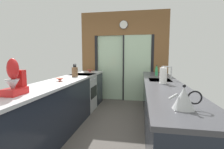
{
  "coord_description": "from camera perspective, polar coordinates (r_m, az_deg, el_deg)",
  "views": [
    {
      "loc": [
        0.53,
        -2.62,
        1.36
      ],
      "look_at": [
        -0.09,
        0.88,
        0.97
      ],
      "focal_mm": 26.19,
      "sensor_mm": 36.0,
      "label": 1
    }
  ],
  "objects": [
    {
      "name": "knife_block",
      "position": [
        3.66,
        -12.85,
        0.94
      ],
      "size": [
        0.08,
        0.14,
        0.28
      ],
      "color": "brown",
      "rests_on": "left_counter_run"
    },
    {
      "name": "mixing_bowl_far",
      "position": [
        4.67,
        -7.7,
        1.3
      ],
      "size": [
        0.18,
        0.18,
        0.07
      ],
      "color": "#BC4C38",
      "rests_on": "left_counter_run"
    },
    {
      "name": "kettle",
      "position": [
        1.5,
        23.82,
        -7.55
      ],
      "size": [
        0.27,
        0.18,
        0.21
      ],
      "color": "#B7BABC",
      "rests_on": "right_counter_run"
    },
    {
      "name": "sink_faucet",
      "position": [
        3.22,
        19.43,
        1.24
      ],
      "size": [
        0.19,
        0.02,
        0.26
      ],
      "color": "#B7BABC",
      "rests_on": "right_counter_run"
    },
    {
      "name": "right_counter_run",
      "position": [
        3.08,
        17.0,
        -10.92
      ],
      "size": [
        0.62,
        3.8,
        0.92
      ],
      "color": "#1E232D",
      "rests_on": "ground_plane"
    },
    {
      "name": "back_wall_unit",
      "position": [
        5.05,
        4.08,
        8.14
      ],
      "size": [
        2.64,
        0.12,
        2.7
      ],
      "color": "brown",
      "rests_on": "ground_plane"
    },
    {
      "name": "mixing_bowl_mid",
      "position": [
        3.06,
        -17.73,
        -1.64
      ],
      "size": [
        0.15,
        0.15,
        0.06
      ],
      "color": "#BC4C38",
      "rests_on": "left_counter_run"
    },
    {
      "name": "stand_mixer",
      "position": [
        2.18,
        -30.89,
        -1.94
      ],
      "size": [
        0.17,
        0.27,
        0.42
      ],
      "color": "red",
      "rests_on": "left_counter_run"
    },
    {
      "name": "ground_plane",
      "position": [
        3.54,
        0.67,
        -16.48
      ],
      "size": [
        5.04,
        7.6,
        0.02
      ],
      "primitive_type": "cube",
      "color": "#4C4742"
    },
    {
      "name": "paper_towel_roll",
      "position": [
        2.77,
        17.45,
        -0.43
      ],
      "size": [
        0.13,
        0.13,
        0.29
      ],
      "color": "#B7BABC",
      "rests_on": "right_counter_run"
    },
    {
      "name": "soap_bottle",
      "position": [
        3.93,
        15.28,
        1.1
      ],
      "size": [
        0.06,
        0.06,
        0.23
      ],
      "color": "#339E56",
      "rests_on": "right_counter_run"
    },
    {
      "name": "left_counter_run",
      "position": [
        3.23,
        -17.16,
        -10.06
      ],
      "size": [
        0.62,
        3.8,
        0.92
      ],
      "color": "#1E232D",
      "rests_on": "ground_plane"
    },
    {
      "name": "oven_range",
      "position": [
        4.22,
        -10.16,
        -6.15
      ],
      "size": [
        0.6,
        0.6,
        0.92
      ],
      "color": "#B7BABC",
      "rests_on": "ground_plane"
    }
  ]
}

